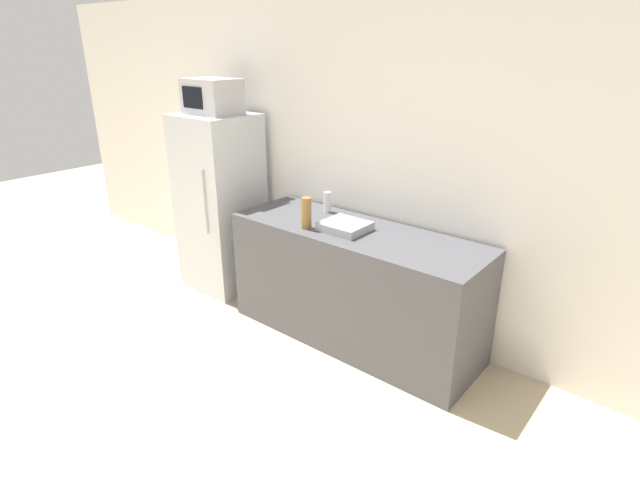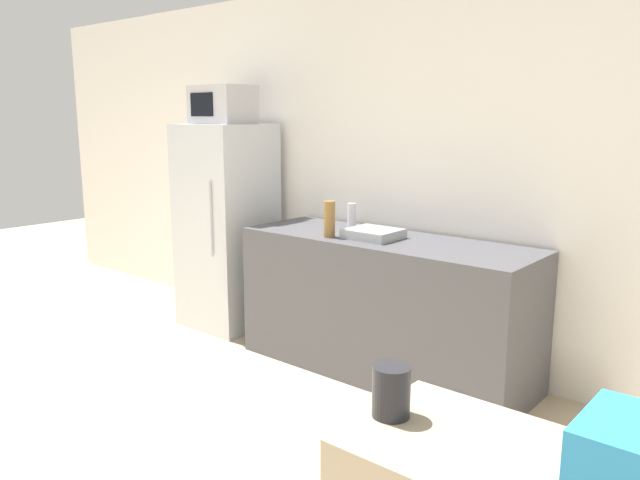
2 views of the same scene
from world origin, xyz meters
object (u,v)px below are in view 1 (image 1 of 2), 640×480
at_px(bottle_tall, 306,213).
at_px(refrigerator, 220,204).
at_px(microwave, 212,96).
at_px(bottle_short, 327,202).

bearing_deg(bottle_tall, refrigerator, 171.37).
bearing_deg(microwave, bottle_short, 10.94).
distance_m(refrigerator, bottle_tall, 1.24).
xyz_separation_m(refrigerator, microwave, (-0.00, -0.00, 0.95)).
bearing_deg(bottle_short, microwave, -169.06).
bearing_deg(bottle_short, refrigerator, -169.11).
xyz_separation_m(refrigerator, bottle_tall, (1.21, -0.18, 0.21)).
distance_m(refrigerator, microwave, 0.95).
bearing_deg(microwave, bottle_tall, -8.57).
relative_size(refrigerator, microwave, 3.50).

